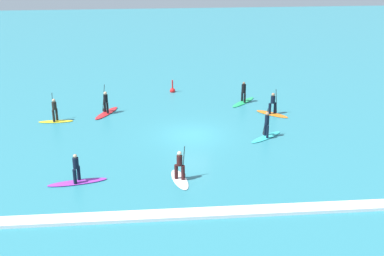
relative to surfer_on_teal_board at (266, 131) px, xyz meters
The scene contains 10 objects.
ground_plane 5.10m from the surfer_on_teal_board, 169.05° to the left, with size 120.00×120.00×0.00m, color teal.
surfer_on_teal_board is the anchor object (origin of this frame).
surfer_on_yellow_board 15.41m from the surfer_on_teal_board, 163.40° to the left, with size 2.52×0.76×2.14m.
surfer_on_red_board 12.61m from the surfer_on_teal_board, 152.20° to the left, with size 2.03×3.11×2.27m.
surfer_on_orange_board 4.81m from the surfer_on_teal_board, 71.64° to the left, with size 2.49×2.41×2.03m.
surfer_on_white_board 8.54m from the surfer_on_teal_board, 137.37° to the right, with size 1.22×2.71×2.01m.
surfer_on_green_board 7.58m from the surfer_on_teal_board, 91.34° to the left, with size 2.56×2.82×1.76m.
surfer_on_purple_board 13.28m from the surfer_on_teal_board, 154.94° to the right, with size 3.36×1.26×1.75m.
marker_buoy 12.42m from the surfer_on_teal_board, 117.75° to the left, with size 0.47×0.47×1.19m.
wave_crest 10.90m from the surfer_on_teal_board, 117.22° to the right, with size 22.75×0.90×0.18m, color white.
Camera 1 is at (-2.94, -32.80, 13.34)m, focal length 48.15 mm.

